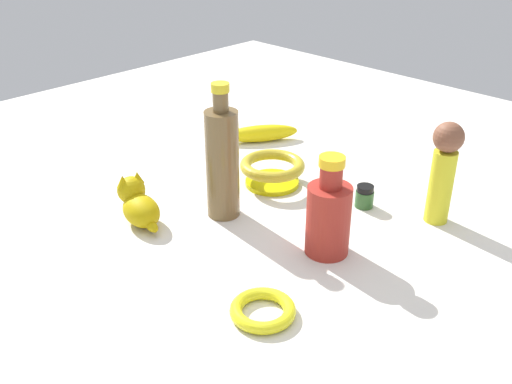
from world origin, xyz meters
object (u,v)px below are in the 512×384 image
object	(u,v)px
bottle_tall	(222,161)
banana	(261,133)
cat_figurine	(138,204)
person_figure_adult	(444,168)
bowl	(272,169)
nail_polish_jar	(365,196)
bangle	(263,310)
bottle_short	(329,215)

from	to	relation	value
bottle_tall	banana	bearing A→B (deg)	122.71
cat_figurine	person_figure_adult	bearing A→B (deg)	44.90
bowl	cat_figurine	xyz separation A→B (m)	(-0.07, -0.29, 0.00)
nail_polish_jar	person_figure_adult	bearing A→B (deg)	21.57
bottle_tall	banana	xyz separation A→B (m)	(-0.20, 0.31, -0.09)
bangle	person_figure_adult	distance (m)	0.45
bottle_short	banana	bearing A→B (deg)	147.05
nail_polish_jar	cat_figurine	world-z (taller)	cat_figurine
person_figure_adult	bangle	bearing A→B (deg)	-95.50
cat_figurine	person_figure_adult	world-z (taller)	person_figure_adult
nail_polish_jar	bowl	distance (m)	0.20
banana	person_figure_adult	distance (m)	0.52
bottle_short	banana	distance (m)	0.51
bottle_tall	cat_figurine	xyz separation A→B (m)	(-0.09, -0.13, -0.07)
bottle_short	bangle	bearing A→B (deg)	-78.79
bangle	person_figure_adult	world-z (taller)	person_figure_adult
bottle_short	nail_polish_jar	bearing A→B (deg)	104.87
cat_figurine	bottle_short	bearing A→B (deg)	27.80
bowl	bottle_short	world-z (taller)	bottle_short
cat_figurine	banana	world-z (taller)	cat_figurine
bangle	banana	world-z (taller)	banana
bangle	bowl	bearing A→B (deg)	131.27
banana	person_figure_adult	bearing A→B (deg)	-61.66
bottle_tall	banana	size ratio (longest dim) A/B	1.42
bangle	banana	size ratio (longest dim) A/B	0.54
bowl	bottle_short	bearing A→B (deg)	-26.49
nail_polish_jar	cat_figurine	distance (m)	0.44
bowl	person_figure_adult	world-z (taller)	person_figure_adult
bangle	cat_figurine	xyz separation A→B (m)	(-0.36, 0.03, 0.03)
bangle	bottle_tall	distance (m)	0.33
nail_polish_jar	banana	bearing A→B (deg)	165.75
banana	person_figure_adult	world-z (taller)	person_figure_adult
bottle_tall	cat_figurine	world-z (taller)	bottle_tall
bottle_tall	person_figure_adult	bearing A→B (deg)	41.09
nail_polish_jar	bottle_tall	distance (m)	0.29
bowl	bottle_tall	xyz separation A→B (m)	(0.02, -0.16, 0.08)
nail_polish_jar	bottle_tall	xyz separation A→B (m)	(-0.18, -0.22, 0.09)
nail_polish_jar	banana	size ratio (longest dim) A/B	0.24
bowl	banana	distance (m)	0.24
bottle_short	person_figure_adult	world-z (taller)	person_figure_adult
bottle_tall	bangle	bearing A→B (deg)	-31.98
bowl	nail_polish_jar	bearing A→B (deg)	16.55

